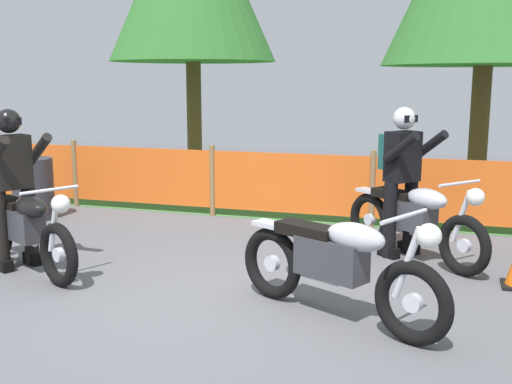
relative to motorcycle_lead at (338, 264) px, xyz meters
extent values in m
cube|color=#5B5B60|center=(-1.30, 0.27, -0.49)|extent=(24.00, 24.00, 0.02)
cube|color=#4C8C3D|center=(-1.30, 6.51, -0.48)|extent=(24.00, 6.20, 0.01)
cylinder|color=olive|center=(-4.79, 3.41, 0.04)|extent=(0.08, 0.08, 1.05)
cylinder|color=olive|center=(-2.46, 3.41, 0.04)|extent=(0.08, 0.08, 1.05)
cylinder|color=olive|center=(-0.13, 3.41, 0.04)|extent=(0.08, 0.08, 1.05)
cube|color=orange|center=(-5.96, 3.41, 0.06)|extent=(2.25, 0.02, 0.85)
cube|color=orange|center=(-3.63, 3.41, 0.06)|extent=(2.25, 0.02, 0.85)
cube|color=orange|center=(-1.30, 3.41, 0.06)|extent=(2.25, 0.02, 0.85)
cube|color=orange|center=(1.03, 3.41, 0.06)|extent=(2.25, 0.02, 0.85)
cylinder|color=brown|center=(-3.85, 6.00, 0.68)|extent=(0.28, 0.28, 2.32)
cylinder|color=brown|center=(1.24, 4.95, 0.61)|extent=(0.28, 0.28, 2.19)
torus|color=black|center=(0.63, -0.32, -0.15)|extent=(0.64, 0.40, 0.66)
cylinder|color=silver|center=(0.63, -0.32, -0.15)|extent=(0.16, 0.12, 0.14)
torus|color=black|center=(-0.66, 0.33, -0.15)|extent=(0.64, 0.40, 0.66)
cylinder|color=silver|center=(-0.66, 0.33, -0.15)|extent=(0.16, 0.12, 0.14)
cube|color=#38383D|center=(-0.06, 0.03, 0.03)|extent=(0.67, 0.50, 0.33)
ellipsoid|color=#B7B7C1|center=(0.15, -0.08, 0.26)|extent=(0.59, 0.46, 0.23)
cube|color=black|center=(-0.29, 0.14, 0.23)|extent=(0.62, 0.46, 0.10)
cube|color=silver|center=(-0.66, 0.33, 0.21)|extent=(0.41, 0.32, 0.04)
cylinder|color=silver|center=(0.58, -0.29, 0.15)|extent=(0.24, 0.16, 0.59)
sphere|color=white|center=(0.73, -0.37, 0.38)|extent=(0.25, 0.25, 0.19)
cylinder|color=silver|center=(0.54, -0.27, 0.50)|extent=(0.31, 0.57, 0.03)
cylinder|color=silver|center=(-0.27, 0.30, -0.22)|extent=(0.54, 0.32, 0.07)
torus|color=black|center=(1.03, 1.54, -0.16)|extent=(0.56, 0.50, 0.64)
cylinder|color=silver|center=(1.03, 1.54, -0.16)|extent=(0.15, 0.14, 0.14)
torus|color=black|center=(-0.04, 2.44, -0.16)|extent=(0.56, 0.50, 0.64)
cylinder|color=silver|center=(-0.04, 2.44, -0.16)|extent=(0.15, 0.14, 0.14)
cube|color=#38383D|center=(0.46, 2.03, 0.02)|extent=(0.61, 0.57, 0.32)
ellipsoid|color=#B7B7C1|center=(0.63, 1.88, 0.24)|extent=(0.55, 0.52, 0.22)
cube|color=black|center=(0.26, 2.19, 0.21)|extent=(0.57, 0.53, 0.10)
cube|color=silver|center=(-0.04, 2.44, 0.19)|extent=(0.38, 0.35, 0.04)
cylinder|color=silver|center=(0.98, 1.58, 0.13)|extent=(0.21, 0.19, 0.57)
sphere|color=white|center=(1.11, 1.48, 0.36)|extent=(0.25, 0.25, 0.18)
cylinder|color=silver|center=(0.95, 1.61, 0.47)|extent=(0.41, 0.48, 0.03)
cylinder|color=silver|center=(0.32, 2.33, -0.23)|extent=(0.47, 0.41, 0.07)
torus|color=black|center=(-2.72, 0.02, -0.17)|extent=(0.62, 0.38, 0.63)
cylinder|color=silver|center=(-2.72, 0.02, -0.17)|extent=(0.15, 0.11, 0.14)
cube|color=#38383D|center=(-3.39, 0.35, 0.01)|extent=(0.64, 0.48, 0.32)
ellipsoid|color=black|center=(-3.18, 0.25, 0.23)|extent=(0.57, 0.44, 0.22)
cube|color=black|center=(-3.61, 0.46, 0.20)|extent=(0.59, 0.44, 0.10)
cylinder|color=silver|center=(-2.78, 0.04, 0.12)|extent=(0.23, 0.15, 0.56)
sphere|color=white|center=(-2.63, -0.03, 0.35)|extent=(0.24, 0.24, 0.18)
cylinder|color=silver|center=(-2.81, 0.06, 0.46)|extent=(0.29, 0.55, 0.03)
cylinder|color=silver|center=(-3.59, 0.60, -0.23)|extent=(0.52, 0.30, 0.07)
cylinder|color=black|center=(0.44, 2.25, -0.05)|extent=(0.21, 0.21, 0.86)
cube|color=black|center=(0.44, 2.25, -0.42)|extent=(0.27, 0.25, 0.12)
cylinder|color=black|center=(0.24, 2.00, -0.05)|extent=(0.21, 0.21, 0.86)
cube|color=black|center=(0.24, 2.00, -0.42)|extent=(0.27, 0.25, 0.12)
cube|color=black|center=(0.34, 2.12, 0.66)|extent=(0.42, 0.43, 0.56)
cylinder|color=black|center=(0.62, 2.18, 0.78)|extent=(0.43, 0.39, 0.38)
cylinder|color=black|center=(0.34, 1.84, 0.78)|extent=(0.43, 0.39, 0.38)
sphere|color=silver|center=(0.34, 2.12, 1.08)|extent=(0.35, 0.35, 0.25)
cube|color=black|center=(0.42, 2.06, 1.08)|extent=(0.14, 0.16, 0.08)
cube|color=#194C47|center=(0.21, 2.23, 0.70)|extent=(0.30, 0.32, 0.40)
cylinder|color=black|center=(-3.45, 0.56, -0.05)|extent=(0.20, 0.20, 0.86)
cube|color=black|center=(-3.45, 0.56, -0.42)|extent=(0.28, 0.21, 0.12)
cylinder|color=black|center=(-3.59, 0.27, -0.05)|extent=(0.20, 0.20, 0.86)
cube|color=black|center=(-3.59, 0.27, -0.42)|extent=(0.28, 0.21, 0.12)
cube|color=black|center=(-3.52, 0.41, 0.66)|extent=(0.37, 0.43, 0.56)
cylinder|color=black|center=(-3.26, 0.53, 0.78)|extent=(0.48, 0.30, 0.38)
sphere|color=black|center=(-3.52, 0.41, 1.08)|extent=(0.33, 0.33, 0.25)
cube|color=black|center=(-3.43, 0.37, 1.08)|extent=(0.11, 0.17, 0.08)
cube|color=brown|center=(-3.68, 0.49, 0.70)|extent=(0.27, 0.32, 0.40)
cylinder|color=#2D2D33|center=(-4.85, 2.44, -0.04)|extent=(0.58, 0.58, 0.88)
camera|label=1|loc=(0.83, -4.86, 1.50)|focal=43.02mm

